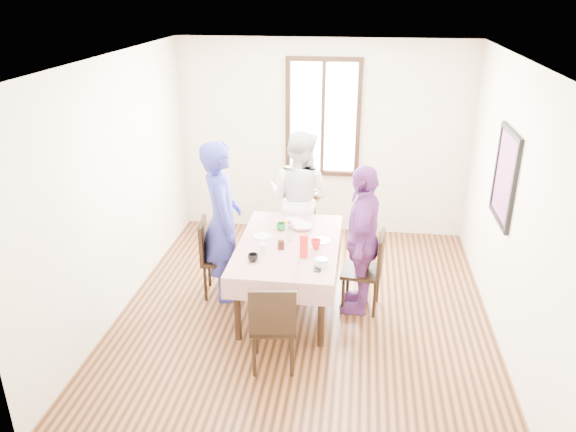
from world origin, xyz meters
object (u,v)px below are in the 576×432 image
object	(u,v)px
dining_table	(289,275)
person_right	(362,240)
chair_near	(273,323)
chair_left	(221,258)
person_left	(221,221)
person_far	(300,199)
chair_far	(300,229)
chair_right	(362,271)

from	to	relation	value
dining_table	person_right	size ratio (longest dim) A/B	0.94
chair_near	chair_left	bearing A→B (deg)	115.44
chair_near	person_left	size ratio (longest dim) A/B	0.50
dining_table	person_right	distance (m)	0.90
dining_table	chair_left	distance (m)	0.81
person_left	person_far	distance (m)	1.19
chair_left	person_left	size ratio (longest dim) A/B	0.50
person_far	person_right	world-z (taller)	person_far
chair_far	person_far	bearing A→B (deg)	81.24
chair_far	person_right	size ratio (longest dim) A/B	0.55
chair_near	person_right	bearing A→B (deg)	47.63
chair_far	person_left	xyz separation A→B (m)	(-0.78, -0.93, 0.46)
dining_table	person_right	xyz separation A→B (m)	(0.78, 0.05, 0.45)
chair_far	chair_near	bearing A→B (deg)	81.24
chair_left	chair_right	bearing A→B (deg)	78.53
dining_table	chair_right	size ratio (longest dim) A/B	1.72
dining_table	chair_far	distance (m)	1.08
chair_near	person_far	xyz separation A→B (m)	(0.00, 2.13, 0.41)
person_left	person_far	bearing A→B (deg)	-60.21
chair_left	person_right	world-z (taller)	person_right
person_far	person_right	xyz separation A→B (m)	(0.78, -1.01, -0.04)
chair_left	person_left	bearing A→B (deg)	82.04
dining_table	chair_near	size ratio (longest dim) A/B	1.72
dining_table	person_far	bearing A→B (deg)	90.00
dining_table	person_left	size ratio (longest dim) A/B	0.85
chair_right	dining_table	bearing A→B (deg)	100.17
chair_near	person_left	bearing A→B (deg)	114.73
dining_table	person_left	bearing A→B (deg)	169.31
person_left	dining_table	bearing A→B (deg)	-120.39
chair_right	person_far	bearing A→B (deg)	45.07
dining_table	chair_far	xyz separation A→B (m)	(0.00, 1.07, 0.08)
chair_far	chair_left	bearing A→B (deg)	40.56
chair_left	chair_near	distance (m)	1.46
person_left	chair_far	bearing A→B (deg)	-59.61
chair_left	chair_near	xyz separation A→B (m)	(0.80, -1.22, 0.00)
chair_right	person_right	size ratio (longest dim) A/B	0.55
person_left	person_far	xyz separation A→B (m)	(0.78, 0.91, -0.04)
person_right	chair_left	bearing A→B (deg)	-87.38
chair_far	person_right	world-z (taller)	person_right
chair_far	chair_near	distance (m)	2.15
chair_far	person_right	distance (m)	1.34
dining_table	person_far	size ratio (longest dim) A/B	0.90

